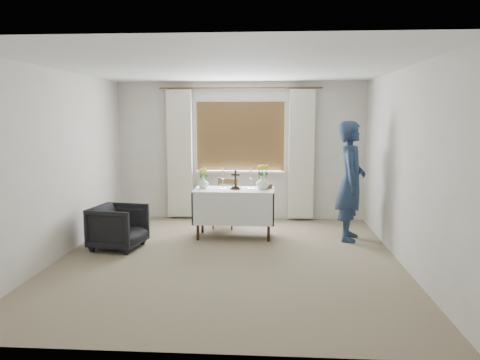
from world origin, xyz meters
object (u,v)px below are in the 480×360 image
altar_table (234,213)px  flower_vase_right (262,183)px  flower_vase_left (203,183)px  armchair (118,227)px  person (351,181)px  wooden_cross (236,180)px  wooden_chair (225,203)px

altar_table → flower_vase_right: (0.44, 0.01, 0.49)m
flower_vase_left → armchair: bearing=-144.6°
altar_table → flower_vase_left: bearing=174.9°
armchair → person: (3.38, 0.72, 0.59)m
altar_table → wooden_cross: (0.02, -0.01, 0.53)m
wooden_chair → armchair: (-1.40, -1.37, -0.10)m
flower_vase_left → flower_vase_right: size_ratio=0.82×
person → wooden_cross: (-1.76, 0.02, 0.01)m
armchair → wooden_cross: wooden_cross is taller
altar_table → wooden_cross: wooden_cross is taller
armchair → wooden_cross: size_ratio=2.27×
person → flower_vase_left: size_ratio=10.52×
flower_vase_right → wooden_cross: bearing=-176.9°
wooden_chair → wooden_cross: 0.84m
altar_table → wooden_cross: size_ratio=4.08×
altar_table → flower_vase_left: size_ratio=7.17×
flower_vase_left → wooden_chair: bearing=63.8°
armchair → wooden_cross: bearing=-55.8°
armchair → person: size_ratio=0.38×
person → wooden_cross: bearing=101.1°
altar_table → flower_vase_right: size_ratio=5.91×
altar_table → person: (1.78, -0.03, 0.53)m
person → wooden_cross: person is taller
wooden_chair → flower_vase_left: (-0.28, -0.58, 0.43)m
wooden_chair → wooden_cross: wooden_cross is taller
wooden_cross → flower_vase_left: 0.52m
wooden_cross → flower_vase_left: size_ratio=1.76×
wooden_cross → flower_vase_right: (0.42, 0.02, -0.05)m
wooden_cross → flower_vase_right: 0.42m
armchair → flower_vase_left: size_ratio=4.00×
altar_table → wooden_chair: bearing=108.2°
wooden_chair → armchair: wooden_chair is taller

